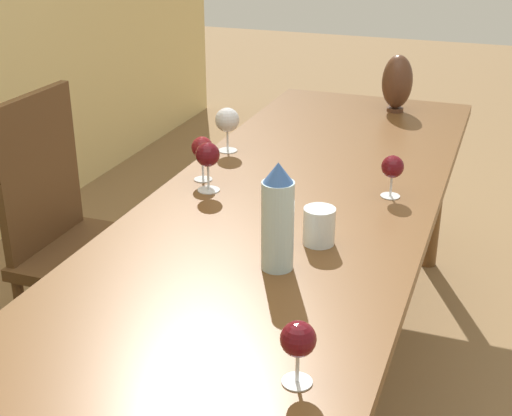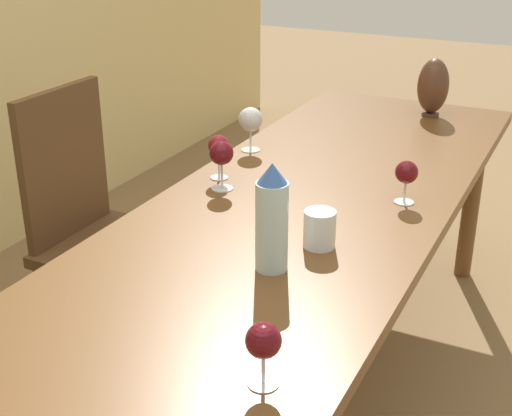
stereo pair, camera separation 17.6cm
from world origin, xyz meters
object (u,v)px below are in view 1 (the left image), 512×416
wine_glass_6 (392,168)px  water_tumbler (319,226)px  vase (397,82)px  wine_glass_7 (298,341)px  wine_glass_0 (202,149)px  water_bottle (278,218)px  wine_glass_1 (227,121)px  wine_glass_3 (208,156)px  chair_far (77,233)px

wine_glass_6 → water_tumbler: bearing=162.6°
vase → wine_glass_7: size_ratio=1.83×
wine_glass_0 → vase: bearing=-23.6°
water_bottle → wine_glass_6: size_ratio=2.10×
vase → wine_glass_0: 1.06m
wine_glass_6 → wine_glass_7: size_ratio=1.00×
water_bottle → vase: 1.43m
wine_glass_0 → wine_glass_1: size_ratio=0.91×
wine_glass_6 → wine_glass_7: (-0.93, 0.00, 0.00)m
water_tumbler → wine_glass_3: (0.23, 0.40, 0.06)m
wine_glass_3 → wine_glass_6: 0.54m
wine_glass_6 → wine_glass_0: bearing=96.6°
wine_glass_0 → wine_glass_3: size_ratio=0.93×
water_bottle → wine_glass_0: (0.46, 0.40, -0.03)m
water_bottle → wine_glass_0: bearing=40.8°
vase → wine_glass_3: vase is taller
water_bottle → wine_glass_0: water_bottle is taller
water_bottle → chair_far: (0.38, 0.82, -0.35)m
water_tumbler → wine_glass_6: (0.37, -0.12, 0.04)m
wine_glass_1 → wine_glass_3: 0.36m
water_tumbler → wine_glass_3: bearing=60.6°
wine_glass_0 → wine_glass_3: (-0.07, -0.05, 0.01)m
wine_glass_7 → wine_glass_3: bearing=33.4°
vase → wine_glass_1: bearing=146.6°
wine_glass_3 → wine_glass_7: bearing=-146.6°
wine_glass_3 → wine_glass_6: bearing=-74.9°
water_bottle → wine_glass_1: 0.85m
water_bottle → vase: size_ratio=1.15×
water_tumbler → wine_glass_0: 0.55m
water_bottle → wine_glass_7: 0.44m
vase → wine_glass_3: bearing=160.4°
chair_far → wine_glass_0: bearing=-79.3°
wine_glass_0 → wine_glass_7: bearing=-146.5°
wine_glass_7 → chair_far: bearing=52.0°
water_bottle → wine_glass_3: water_bottle is taller
water_tumbler → wine_glass_1: bearing=39.9°
water_bottle → wine_glass_7: water_bottle is taller
wine_glass_6 → wine_glass_7: same height
chair_far → wine_glass_6: bearing=-81.6°
chair_far → wine_glass_3: bearing=-89.2°
vase → wine_glass_7: bearing=-175.5°
wine_glass_0 → water_bottle: bearing=-139.2°
wine_glass_0 → wine_glass_1: 0.28m
chair_far → water_bottle: bearing=-114.7°
wine_glass_6 → wine_glass_7: 0.93m
water_tumbler → chair_far: (0.22, 0.88, -0.27)m
wine_glass_3 → wine_glass_6: wine_glass_3 is taller
water_tumbler → vase: size_ratio=0.42×
water_bottle → wine_glass_0: 0.61m
wine_glass_0 → wine_glass_6: wine_glass_0 is taller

